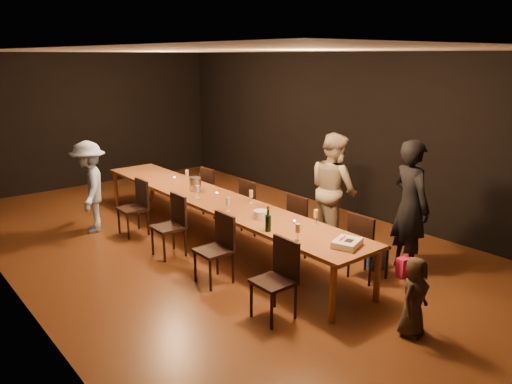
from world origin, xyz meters
TOP-DOWN VIEW (x-y plane):
  - ground at (0.00, 0.00)m, footprint 10.00×10.00m
  - room_shell at (0.00, 0.00)m, footprint 6.04×10.04m
  - table at (0.00, 0.00)m, footprint 0.90×6.00m
  - chair_right_0 at (0.85, -2.40)m, footprint 0.42×0.42m
  - chair_right_1 at (0.85, -1.20)m, footprint 0.42×0.42m
  - chair_right_2 at (0.85, 0.00)m, footprint 0.42×0.42m
  - chair_right_3 at (0.85, 1.20)m, footprint 0.42×0.42m
  - chair_left_0 at (-0.85, -2.40)m, footprint 0.42×0.42m
  - chair_left_1 at (-0.85, -1.20)m, footprint 0.42×0.42m
  - chair_left_2 at (-0.85, 0.00)m, footprint 0.42×0.42m
  - chair_left_3 at (-0.85, 1.20)m, footprint 0.42×0.42m
  - woman_birthday at (1.50, -2.56)m, footprint 0.64×0.79m
  - woman_tan at (1.48, -1.17)m, footprint 0.89×1.02m
  - man_blue at (-1.32, 1.81)m, footprint 0.94×1.16m
  - child at (0.09, -3.61)m, footprint 0.47×0.35m
  - gift_bag_red at (1.29, -2.69)m, footprint 0.24×0.14m
  - gift_bag_blue at (1.20, -2.29)m, footprint 0.29×0.24m
  - birthday_cake at (0.05, -2.69)m, footprint 0.42×0.38m
  - plate_stack at (-0.08, -1.24)m, footprint 0.22×0.22m
  - champagne_bottle at (-0.34, -1.70)m, footprint 0.09×0.09m
  - ice_bucket at (0.02, 0.61)m, footprint 0.26×0.26m
  - wineglass_0 at (-0.25, -2.16)m, footprint 0.06×0.06m
  - wineglass_1 at (0.33, -1.90)m, footprint 0.06×0.06m
  - wineglass_2 at (-0.24, -0.69)m, footprint 0.06×0.06m
  - wineglass_3 at (0.28, -0.58)m, footprint 0.06×0.06m
  - wineglass_4 at (-0.20, 0.18)m, footprint 0.06×0.06m
  - wineglass_5 at (0.24, 1.22)m, footprint 0.06×0.06m
  - tealight_near at (0.15, -1.68)m, footprint 0.05×0.05m
  - tealight_mid at (0.15, 0.15)m, footprint 0.05×0.05m
  - tealight_far at (0.15, 1.51)m, footprint 0.05×0.05m

SIDE VIEW (x-z plane):
  - ground at x=0.00m, z-range 0.00..0.00m
  - gift_bag_red at x=1.29m, z-range 0.00..0.27m
  - gift_bag_blue at x=1.20m, z-range 0.00..0.31m
  - child at x=0.09m, z-range 0.00..0.89m
  - chair_right_0 at x=0.85m, z-range 0.00..0.93m
  - chair_right_1 at x=0.85m, z-range 0.00..0.93m
  - chair_right_2 at x=0.85m, z-range 0.00..0.93m
  - chair_right_3 at x=0.85m, z-range 0.00..0.93m
  - chair_left_0 at x=-0.85m, z-range 0.00..0.93m
  - chair_left_1 at x=-0.85m, z-range 0.00..0.93m
  - chair_left_2 at x=-0.85m, z-range 0.00..0.93m
  - chair_left_3 at x=-0.85m, z-range 0.00..0.93m
  - table at x=0.00m, z-range 0.33..1.08m
  - tealight_near at x=0.15m, z-range 0.75..0.78m
  - tealight_mid at x=0.15m, z-range 0.75..0.78m
  - tealight_far at x=0.15m, z-range 0.75..0.78m
  - man_blue at x=-1.32m, z-range 0.00..1.57m
  - birthday_cake at x=0.05m, z-range 0.75..0.83m
  - plate_stack at x=-0.08m, z-range 0.75..0.86m
  - wineglass_0 at x=-0.25m, z-range 0.75..0.96m
  - wineglass_1 at x=0.33m, z-range 0.75..0.96m
  - wineglass_2 at x=-0.24m, z-range 0.75..0.96m
  - wineglass_3 at x=0.28m, z-range 0.75..0.96m
  - wineglass_4 at x=-0.20m, z-range 0.75..0.96m
  - wineglass_5 at x=0.24m, z-range 0.75..0.96m
  - ice_bucket at x=0.02m, z-range 0.75..0.97m
  - woman_tan at x=1.48m, z-range 0.00..1.79m
  - champagne_bottle at x=-0.34m, z-range 0.75..1.08m
  - woman_birthday at x=1.50m, z-range 0.00..1.86m
  - room_shell at x=0.00m, z-range 0.57..3.59m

